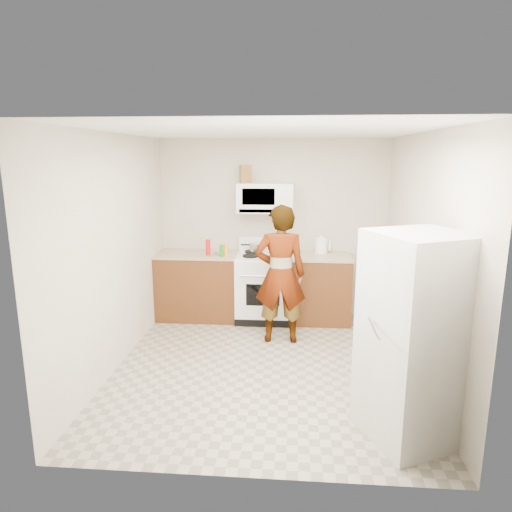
# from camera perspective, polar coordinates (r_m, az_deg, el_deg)

# --- Properties ---
(floor) EXTENTS (3.60, 3.60, 0.00)m
(floor) POSITION_cam_1_polar(r_m,az_deg,el_deg) (5.17, 1.09, -13.53)
(floor) COLOR gray
(floor) RESTS_ON ground
(back_wall) EXTENTS (3.20, 0.02, 2.50)m
(back_wall) POSITION_cam_1_polar(r_m,az_deg,el_deg) (6.52, 2.12, 3.48)
(back_wall) COLOR beige
(back_wall) RESTS_ON floor
(right_wall) EXTENTS (0.02, 3.60, 2.50)m
(right_wall) POSITION_cam_1_polar(r_m,az_deg,el_deg) (4.93, 19.93, -0.20)
(right_wall) COLOR beige
(right_wall) RESTS_ON floor
(cabinet_left) EXTENTS (1.12, 0.62, 0.90)m
(cabinet_left) POSITION_cam_1_polar(r_m,az_deg,el_deg) (6.53, -7.23, -3.79)
(cabinet_left) COLOR #582E14
(cabinet_left) RESTS_ON floor
(counter_left) EXTENTS (1.14, 0.64, 0.03)m
(counter_left) POSITION_cam_1_polar(r_m,az_deg,el_deg) (6.42, -7.34, 0.22)
(counter_left) COLOR tan
(counter_left) RESTS_ON cabinet_left
(cabinet_right) EXTENTS (0.80, 0.62, 0.90)m
(cabinet_right) POSITION_cam_1_polar(r_m,az_deg,el_deg) (6.41, 8.05, -4.14)
(cabinet_right) COLOR #582E14
(cabinet_right) RESTS_ON floor
(counter_right) EXTENTS (0.82, 0.64, 0.03)m
(counter_right) POSITION_cam_1_polar(r_m,az_deg,el_deg) (6.29, 8.17, -0.05)
(counter_right) COLOR tan
(counter_right) RESTS_ON cabinet_right
(gas_range) EXTENTS (0.76, 0.65, 1.13)m
(gas_range) POSITION_cam_1_polar(r_m,az_deg,el_deg) (6.39, 1.05, -3.73)
(gas_range) COLOR white
(gas_range) RESTS_ON floor
(microwave) EXTENTS (0.76, 0.38, 0.40)m
(microwave) POSITION_cam_1_polar(r_m,az_deg,el_deg) (6.29, 1.16, 7.29)
(microwave) COLOR white
(microwave) RESTS_ON back_wall
(person) EXTENTS (0.65, 0.45, 1.71)m
(person) POSITION_cam_1_polar(r_m,az_deg,el_deg) (5.55, 3.05, -2.31)
(person) COLOR tan
(person) RESTS_ON floor
(fridge) EXTENTS (0.93, 0.93, 1.70)m
(fridge) POSITION_cam_1_polar(r_m,az_deg,el_deg) (3.89, 19.31, -9.66)
(fridge) COLOR silver
(fridge) RESTS_ON floor
(kettle) EXTENTS (0.22, 0.22, 0.20)m
(kettle) POSITION_cam_1_polar(r_m,az_deg,el_deg) (6.41, 8.17, 1.28)
(kettle) COLOR white
(kettle) RESTS_ON counter_right
(jug) EXTENTS (0.18, 0.18, 0.24)m
(jug) POSITION_cam_1_polar(r_m,az_deg,el_deg) (6.25, -1.33, 10.19)
(jug) COLOR brown
(jug) RESTS_ON microwave
(saucepan) EXTENTS (0.23, 0.23, 0.11)m
(saucepan) POSITION_cam_1_polar(r_m,az_deg,el_deg) (6.39, -0.00, 1.09)
(saucepan) COLOR #B5B5B9
(saucepan) RESTS_ON gas_range
(tray) EXTENTS (0.29, 0.24, 0.05)m
(tray) POSITION_cam_1_polar(r_m,az_deg,el_deg) (6.17, 2.50, 0.16)
(tray) COLOR silver
(tray) RESTS_ON gas_range
(bottle_spray) EXTENTS (0.08, 0.08, 0.22)m
(bottle_spray) POSITION_cam_1_polar(r_m,az_deg,el_deg) (6.23, -6.01, 1.08)
(bottle_spray) COLOR red
(bottle_spray) RESTS_ON counter_left
(bottle_hot_sauce) EXTENTS (0.06, 0.06, 0.17)m
(bottle_hot_sauce) POSITION_cam_1_polar(r_m,az_deg,el_deg) (6.16, -3.77, 0.75)
(bottle_hot_sauce) COLOR orange
(bottle_hot_sauce) RESTS_ON counter_left
(bottle_green_cap) EXTENTS (0.06, 0.06, 0.17)m
(bottle_green_cap) POSITION_cam_1_polar(r_m,az_deg,el_deg) (6.11, -4.34, 0.65)
(bottle_green_cap) COLOR #207C16
(bottle_green_cap) RESTS_ON counter_left
(pot_lid) EXTENTS (0.28, 0.28, 0.01)m
(pot_lid) POSITION_cam_1_polar(r_m,az_deg,el_deg) (6.28, -5.09, 0.23)
(pot_lid) COLOR silver
(pot_lid) RESTS_ON counter_left
(broom) EXTENTS (0.27, 0.17, 1.34)m
(broom) POSITION_cam_1_polar(r_m,az_deg,el_deg) (5.97, 16.37, -3.52)
(broom) COLOR white
(broom) RESTS_ON floor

